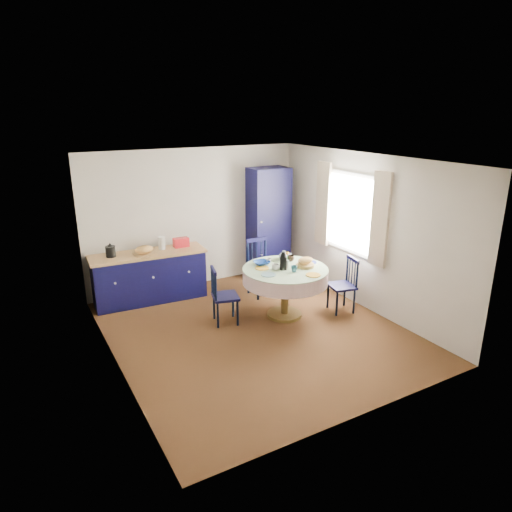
% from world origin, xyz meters
% --- Properties ---
extents(floor, '(4.50, 4.50, 0.00)m').
position_xyz_m(floor, '(0.00, 0.00, 0.00)').
color(floor, black).
rests_on(floor, ground).
extents(ceiling, '(4.50, 4.50, 0.00)m').
position_xyz_m(ceiling, '(0.00, 0.00, 2.50)').
color(ceiling, white).
rests_on(ceiling, wall_back).
extents(wall_back, '(4.00, 0.02, 2.50)m').
position_xyz_m(wall_back, '(0.00, 2.25, 1.25)').
color(wall_back, beige).
rests_on(wall_back, floor).
extents(wall_left, '(0.02, 4.50, 2.50)m').
position_xyz_m(wall_left, '(-2.00, 0.00, 1.25)').
color(wall_left, beige).
rests_on(wall_left, floor).
extents(wall_right, '(0.02, 4.50, 2.50)m').
position_xyz_m(wall_right, '(2.00, 0.00, 1.25)').
color(wall_right, beige).
rests_on(wall_right, floor).
extents(window, '(0.10, 1.74, 1.45)m').
position_xyz_m(window, '(1.95, 0.30, 1.52)').
color(window, white).
rests_on(window, wall_right).
extents(kitchen_counter, '(1.94, 0.71, 1.09)m').
position_xyz_m(kitchen_counter, '(-1.00, 1.90, 0.44)').
color(kitchen_counter, black).
rests_on(kitchen_counter, floor).
extents(pantry_cabinet, '(0.75, 0.55, 2.10)m').
position_xyz_m(pantry_cabinet, '(1.40, 2.00, 1.05)').
color(pantry_cabinet, black).
rests_on(pantry_cabinet, floor).
extents(dining_table, '(1.32, 1.32, 1.08)m').
position_xyz_m(dining_table, '(0.66, 0.24, 0.67)').
color(dining_table, '#553F18').
rests_on(dining_table, floor).
extents(chair_left, '(0.46, 0.48, 0.89)m').
position_xyz_m(chair_left, '(-0.29, 0.50, 0.45)').
color(chair_left, black).
rests_on(chair_left, floor).
extents(chair_far, '(0.45, 0.43, 0.99)m').
position_xyz_m(chair_far, '(0.78, 1.21, 0.50)').
color(chair_far, black).
rests_on(chair_far, floor).
extents(chair_right, '(0.46, 0.47, 0.89)m').
position_xyz_m(chair_right, '(1.60, -0.06, 0.45)').
color(chair_right, black).
rests_on(chair_right, floor).
extents(mug_a, '(0.12, 0.12, 0.09)m').
position_xyz_m(mug_a, '(0.48, 0.24, 0.85)').
color(mug_a, silver).
rests_on(mug_a, dining_table).
extents(mug_b, '(0.10, 0.10, 0.09)m').
position_xyz_m(mug_b, '(0.68, 0.04, 0.85)').
color(mug_b, '#235865').
rests_on(mug_b, dining_table).
extents(mug_c, '(0.12, 0.12, 0.09)m').
position_xyz_m(mug_c, '(0.92, 0.49, 0.85)').
color(mug_c, black).
rests_on(mug_c, dining_table).
extents(mug_d, '(0.09, 0.09, 0.09)m').
position_xyz_m(mug_d, '(0.55, 0.56, 0.84)').
color(mug_d, silver).
rests_on(mug_d, dining_table).
extents(cobalt_bowl, '(0.25, 0.25, 0.06)m').
position_xyz_m(cobalt_bowl, '(0.41, 0.55, 0.83)').
color(cobalt_bowl, navy).
rests_on(cobalt_bowl, dining_table).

